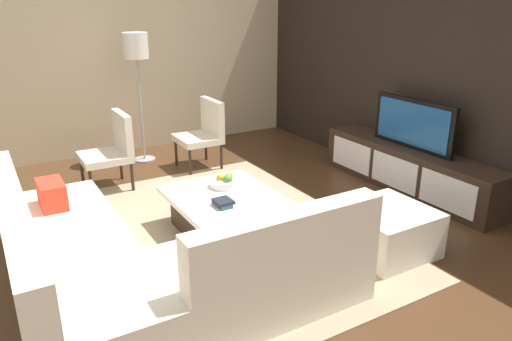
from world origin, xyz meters
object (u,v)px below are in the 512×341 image
(coffee_table, at_px, (224,213))
(fruit_bowl, at_px, (225,182))
(ottoman, at_px, (386,230))
(accent_chair_far, at_px, (204,130))
(floor_lamp, at_px, (136,54))
(book_stack, at_px, (223,203))
(accent_chair_near, at_px, (113,147))
(sectional_couch, at_px, (138,263))
(media_console, at_px, (408,169))
(television, at_px, (413,124))

(coffee_table, xyz_separation_m, fruit_bowl, (-0.18, 0.10, 0.23))
(coffee_table, relative_size, ottoman, 1.50)
(coffee_table, xyz_separation_m, ottoman, (1.03, 1.04, -0.00))
(ottoman, relative_size, accent_chair_far, 0.80)
(coffee_table, bearing_deg, floor_lamp, 179.16)
(coffee_table, bearing_deg, book_stack, -29.50)
(accent_chair_near, xyz_separation_m, floor_lamp, (-0.78, 0.60, 0.92))
(sectional_couch, relative_size, coffee_table, 2.31)
(floor_lamp, xyz_separation_m, accent_chair_far, (0.63, 0.61, -0.92))
(book_stack, bearing_deg, sectional_couch, -66.20)
(media_console, xyz_separation_m, sectional_couch, (0.51, -3.31, 0.03))
(ottoman, relative_size, book_stack, 3.46)
(ottoman, bearing_deg, floor_lamp, -164.02)
(sectional_couch, bearing_deg, book_stack, 113.80)
(coffee_table, relative_size, accent_chair_far, 1.21)
(coffee_table, xyz_separation_m, accent_chair_near, (-1.68, -0.56, 0.29))
(book_stack, bearing_deg, accent_chair_far, 159.31)
(media_console, height_order, sectional_couch, sectional_couch)
(accent_chair_far, distance_m, book_stack, 2.19)
(coffee_table, bearing_deg, accent_chair_near, -161.52)
(coffee_table, xyz_separation_m, floor_lamp, (-2.46, 0.04, 1.21))
(floor_lamp, bearing_deg, accent_chair_far, 44.09)
(media_console, relative_size, book_stack, 11.50)
(floor_lamp, xyz_separation_m, fruit_bowl, (2.28, 0.07, -0.99))
(book_stack, bearing_deg, ottoman, 54.94)
(sectional_couch, relative_size, fruit_bowl, 8.67)
(media_console, bearing_deg, fruit_bowl, -97.24)
(accent_chair_near, bearing_deg, accent_chair_far, 95.85)
(television, bearing_deg, floor_lamp, -138.57)
(floor_lamp, bearing_deg, fruit_bowl, 1.68)
(media_console, relative_size, ottoman, 3.32)
(book_stack, bearing_deg, fruit_bowl, 150.32)
(sectional_couch, height_order, accent_chair_far, accent_chair_far)
(coffee_table, distance_m, book_stack, 0.33)
(media_console, height_order, accent_chair_far, accent_chair_far)
(media_console, relative_size, fruit_bowl, 8.30)
(media_console, relative_size, sectional_couch, 0.96)
(floor_lamp, bearing_deg, television, 41.43)
(sectional_couch, height_order, accent_chair_near, accent_chair_near)
(television, bearing_deg, accent_chair_near, -121.90)
(ottoman, bearing_deg, coffee_table, -134.82)
(television, relative_size, ottoman, 1.56)
(ottoman, xyz_separation_m, accent_chair_far, (-2.86, -0.39, 0.29))
(media_console, xyz_separation_m, accent_chair_near, (-1.78, -2.86, 0.24))
(ottoman, distance_m, accent_chair_far, 2.90)
(accent_chair_near, relative_size, floor_lamp, 0.52)
(television, distance_m, coffee_table, 2.37)
(sectional_couch, bearing_deg, media_console, 98.72)
(media_console, bearing_deg, book_stack, -87.25)
(ottoman, height_order, accent_chair_far, accent_chair_far)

